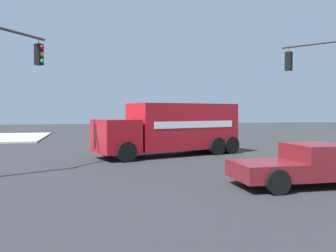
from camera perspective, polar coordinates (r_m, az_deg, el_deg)
name	(u,v)px	position (r m, az deg, el deg)	size (l,w,h in m)	color
ground_plane	(148,151)	(22.03, -3.23, -4.06)	(100.00, 100.00, 0.00)	#2B2B2D
delivery_truck	(173,128)	(19.97, 0.83, -0.37)	(5.01, 8.54, 2.90)	#AD141E
pickup_maroon	(311,164)	(12.77, 21.99, -5.61)	(2.31, 5.23, 1.38)	maroon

